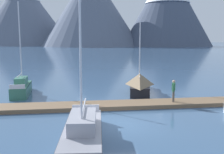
{
  "coord_description": "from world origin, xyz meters",
  "views": [
    {
      "loc": [
        -1.88,
        -15.12,
        5.11
      ],
      "look_at": [
        0.0,
        6.0,
        2.0
      ],
      "focal_mm": 41.9,
      "sensor_mm": 36.0,
      "label": 1
    }
  ],
  "objects_px": {
    "sailboat_nearest_berth": "(22,87)",
    "person_on_dock": "(174,89)",
    "sailboat_second_berth": "(82,133)",
    "sailboat_mid_dock_port": "(139,83)"
  },
  "relations": [
    {
      "from": "sailboat_nearest_berth",
      "to": "person_on_dock",
      "type": "xyz_separation_m",
      "value": [
        12.69,
        -5.41,
        0.61
      ]
    },
    {
      "from": "sailboat_second_berth",
      "to": "person_on_dock",
      "type": "height_order",
      "value": "sailboat_second_berth"
    },
    {
      "from": "sailboat_second_berth",
      "to": "sailboat_mid_dock_port",
      "type": "xyz_separation_m",
      "value": [
        5.18,
        12.06,
        0.34
      ]
    },
    {
      "from": "person_on_dock",
      "to": "sailboat_mid_dock_port",
      "type": "bearing_deg",
      "value": 107.5
    },
    {
      "from": "sailboat_mid_dock_port",
      "to": "person_on_dock",
      "type": "relative_size",
      "value": 3.98
    },
    {
      "from": "sailboat_mid_dock_port",
      "to": "person_on_dock",
      "type": "height_order",
      "value": "sailboat_mid_dock_port"
    },
    {
      "from": "sailboat_nearest_berth",
      "to": "sailboat_second_berth",
      "type": "distance_m",
      "value": 13.62
    },
    {
      "from": "sailboat_second_berth",
      "to": "person_on_dock",
      "type": "distance_m",
      "value": 9.7
    },
    {
      "from": "sailboat_nearest_berth",
      "to": "sailboat_mid_dock_port",
      "type": "height_order",
      "value": "sailboat_nearest_berth"
    },
    {
      "from": "sailboat_second_berth",
      "to": "sailboat_mid_dock_port",
      "type": "height_order",
      "value": "sailboat_second_berth"
    }
  ]
}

